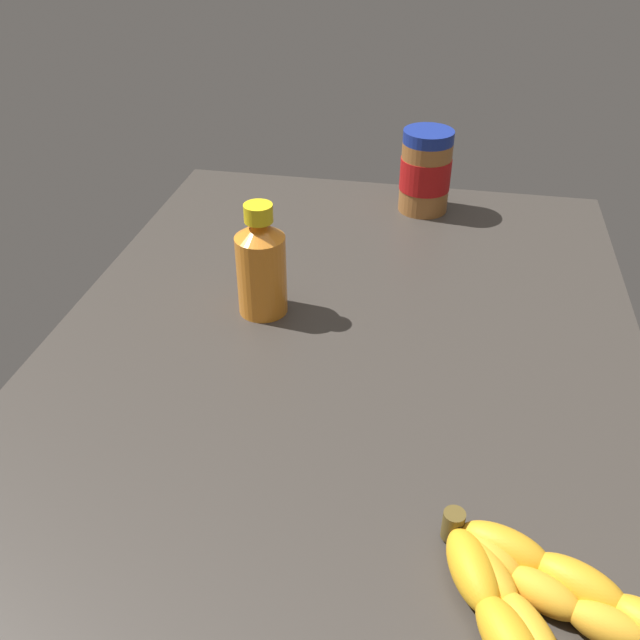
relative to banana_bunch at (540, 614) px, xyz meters
The scene contains 4 objects.
ground_plane 43.45cm from the banana_bunch, 150.15° to the right, with size 96.94×74.69×3.74cm, color #38332D.
banana_bunch is the anchor object (origin of this frame).
peanut_butter_jar 77.84cm from the banana_bunch, 169.29° to the right, with size 8.48×8.48×13.86cm.
honey_bottle 52.82cm from the banana_bunch, 140.68° to the right, with size 6.53×6.53×15.46cm.
Camera 1 is at (72.67, 10.52, 52.00)cm, focal length 39.19 mm.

